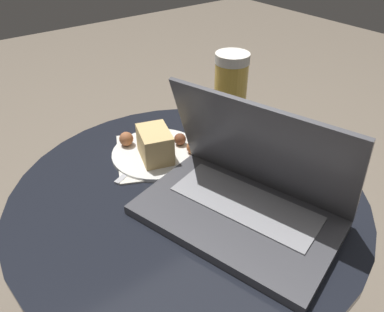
# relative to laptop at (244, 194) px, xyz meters

# --- Properties ---
(table) EXTENTS (0.71, 0.71, 0.50)m
(table) POSITION_rel_laptop_xyz_m (-0.11, -0.04, -0.18)
(table) COLOR #9E9EA3
(table) RESTS_ON ground_plane
(napkin) EXTENTS (0.23, 0.20, 0.00)m
(napkin) POSITION_rel_laptop_xyz_m (-0.27, -0.04, -0.04)
(napkin) COLOR silver
(napkin) RESTS_ON table
(laptop) EXTENTS (0.40, 0.31, 0.22)m
(laptop) POSITION_rel_laptop_xyz_m (0.00, 0.00, 0.00)
(laptop) COLOR #47474C
(laptop) RESTS_ON table
(beer_glass) EXTENTS (0.07, 0.07, 0.24)m
(beer_glass) POSITION_rel_laptop_xyz_m (-0.17, 0.11, 0.07)
(beer_glass) COLOR gold
(beer_glass) RESTS_ON table
(snack_plate) EXTENTS (0.21, 0.21, 0.08)m
(snack_plate) POSITION_rel_laptop_xyz_m (-0.26, -0.03, -0.02)
(snack_plate) COLOR silver
(snack_plate) RESTS_ON table
(fork) EXTENTS (0.08, 0.15, 0.00)m
(fork) POSITION_rel_laptop_xyz_m (-0.26, -0.06, -0.04)
(fork) COLOR #B2B2B7
(fork) RESTS_ON table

